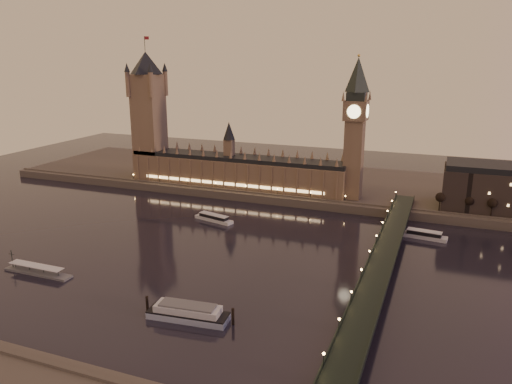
# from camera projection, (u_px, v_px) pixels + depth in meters

# --- Properties ---
(ground) EXTENTS (700.00, 700.00, 0.00)m
(ground) POSITION_uv_depth(u_px,v_px,m) (216.00, 253.00, 285.44)
(ground) COLOR black
(ground) RESTS_ON ground
(far_embankment) EXTENTS (560.00, 130.00, 6.00)m
(far_embankment) POSITION_uv_depth(u_px,v_px,m) (333.00, 185.00, 422.30)
(far_embankment) COLOR #423D35
(far_embankment) RESTS_ON ground
(palace_of_westminster) EXTENTS (180.00, 26.62, 52.00)m
(palace_of_westminster) POSITION_uv_depth(u_px,v_px,m) (236.00, 167.00, 402.37)
(palace_of_westminster) COLOR brown
(palace_of_westminster) RESTS_ON ground
(victoria_tower) EXTENTS (31.68, 31.68, 118.00)m
(victoria_tower) POSITION_uv_depth(u_px,v_px,m) (148.00, 109.00, 418.62)
(victoria_tower) COLOR brown
(victoria_tower) RESTS_ON ground
(big_ben) EXTENTS (17.68, 17.68, 104.00)m
(big_ben) POSITION_uv_depth(u_px,v_px,m) (355.00, 120.00, 358.14)
(big_ben) COLOR brown
(big_ben) RESTS_ON ground
(westminster_bridge) EXTENTS (13.20, 260.00, 15.30)m
(westminster_bridge) POSITION_uv_depth(u_px,v_px,m) (380.00, 268.00, 251.88)
(westminster_bridge) COLOR black
(westminster_bridge) RESTS_ON ground
(bare_tree_0) EXTENTS (6.25, 6.25, 12.72)m
(bare_tree_0) POSITION_uv_depth(u_px,v_px,m) (443.00, 198.00, 337.92)
(bare_tree_0) COLOR black
(bare_tree_0) RESTS_ON ground
(bare_tree_1) EXTENTS (6.25, 6.25, 12.72)m
(bare_tree_1) POSITION_uv_depth(u_px,v_px,m) (469.00, 201.00, 332.20)
(bare_tree_1) COLOR black
(bare_tree_1) RESTS_ON ground
(bare_tree_2) EXTENTS (6.25, 6.25, 12.72)m
(bare_tree_2) POSITION_uv_depth(u_px,v_px,m) (496.00, 203.00, 326.48)
(bare_tree_2) COLOR black
(bare_tree_2) RESTS_ON ground
(cruise_boat_a) EXTENTS (30.01, 13.49, 4.70)m
(cruise_boat_a) POSITION_uv_depth(u_px,v_px,m) (214.00, 218.00, 339.78)
(cruise_boat_a) COLOR silver
(cruise_boat_a) RESTS_ON ground
(cruise_boat_b) EXTENTS (27.76, 9.76, 5.02)m
(cruise_boat_b) POSITION_uv_depth(u_px,v_px,m) (424.00, 235.00, 307.58)
(cruise_boat_b) COLOR silver
(cruise_boat_b) RESTS_ON ground
(moored_barge) EXTENTS (40.68, 13.37, 7.49)m
(moored_barge) POSITION_uv_depth(u_px,v_px,m) (188.00, 312.00, 213.12)
(moored_barge) COLOR #92A2BA
(moored_barge) RESTS_ON ground
(pontoon_pier) EXTENTS (39.67, 6.61, 10.58)m
(pontoon_pier) POSITION_uv_depth(u_px,v_px,m) (38.00, 271.00, 258.20)
(pontoon_pier) COLOR #595B5E
(pontoon_pier) RESTS_ON ground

